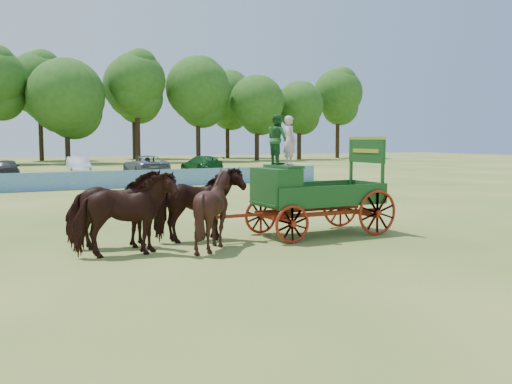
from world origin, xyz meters
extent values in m
plane|color=#ACA34D|center=(0.00, 0.00, 0.00)|extent=(160.00, 160.00, 0.00)
imported|color=black|center=(-6.50, -1.93, 1.07)|extent=(2.57, 1.26, 2.13)
imported|color=black|center=(-6.50, -0.83, 1.07)|extent=(2.70, 1.63, 2.13)
imported|color=black|center=(-4.10, -1.93, 1.07)|extent=(2.13, 1.94, 2.14)
imported|color=black|center=(-4.10, -0.83, 1.07)|extent=(2.55, 1.21, 2.13)
cube|color=#A02810|center=(-1.90, -1.38, 0.60)|extent=(0.12, 2.00, 0.12)
cube|color=#A02810|center=(1.10, -1.38, 0.60)|extent=(0.12, 2.00, 0.12)
cube|color=#A02810|center=(-0.40, -1.93, 0.72)|extent=(3.80, 0.10, 0.12)
cube|color=#A02810|center=(-0.40, -0.83, 0.72)|extent=(3.80, 0.10, 0.12)
cube|color=#A02810|center=(-2.80, -1.38, 0.75)|extent=(2.80, 0.09, 0.09)
cube|color=#1D4C19|center=(-0.40, -1.38, 1.00)|extent=(3.80, 1.80, 0.10)
cube|color=#1D4C19|center=(-0.40, -2.26, 1.30)|extent=(3.80, 0.06, 0.55)
cube|color=#1D4C19|center=(-0.40, -0.50, 1.30)|extent=(3.80, 0.06, 0.55)
cube|color=#1D4C19|center=(1.48, -1.38, 1.30)|extent=(0.06, 1.80, 0.55)
cube|color=#1D4C19|center=(-1.90, -1.38, 1.55)|extent=(0.85, 1.70, 1.05)
cube|color=#1D4C19|center=(-1.65, -1.38, 2.12)|extent=(0.55, 1.50, 0.08)
cube|color=#1D4C19|center=(-2.28, -1.38, 1.35)|extent=(0.10, 1.60, 0.65)
cube|color=#1D4C19|center=(-2.10, -1.38, 1.05)|extent=(0.55, 1.60, 0.06)
cube|color=#1D4C19|center=(1.40, -2.18, 1.95)|extent=(0.08, 0.08, 1.80)
cube|color=#1D4C19|center=(1.40, -0.58, 1.95)|extent=(0.08, 0.08, 1.80)
cube|color=#1D4C19|center=(1.40, -1.38, 2.55)|extent=(0.07, 1.75, 0.75)
cube|color=gold|center=(1.40, -1.38, 2.95)|extent=(0.08, 1.80, 0.09)
cube|color=gold|center=(1.36, -1.38, 2.55)|extent=(0.02, 1.30, 0.12)
torus|color=#A02810|center=(-1.90, -2.33, 0.55)|extent=(1.09, 0.09, 1.09)
torus|color=#A02810|center=(-1.90, -0.43, 0.55)|extent=(1.09, 0.09, 1.09)
torus|color=#A02810|center=(1.10, -2.33, 0.70)|extent=(1.39, 0.09, 1.39)
torus|color=#A02810|center=(1.10, -0.43, 0.70)|extent=(1.39, 0.09, 1.39)
imported|color=#D8A5BE|center=(-1.65, -1.73, 2.87)|extent=(0.34, 0.52, 1.43)
imported|color=#225D26|center=(-1.65, -1.03, 2.92)|extent=(0.57, 0.74, 1.51)
cube|color=#2061AF|center=(-1.00, 18.00, 0.53)|extent=(26.00, 0.08, 1.05)
imported|color=#333338|center=(-7.25, 29.07, 0.75)|extent=(2.02, 4.50, 1.50)
imported|color=silver|center=(-1.89, 30.75, 0.76)|extent=(2.00, 4.73, 1.52)
imported|color=slate|center=(3.04, 28.95, 0.79)|extent=(2.68, 5.74, 1.59)
imported|color=#144C1E|center=(8.61, 30.82, 0.73)|extent=(2.70, 5.25, 1.46)
cylinder|color=#382314|center=(1.13, 54.90, 2.16)|extent=(0.60, 0.60, 4.31)
sphere|color=#265316|center=(1.13, 54.90, 7.95)|extent=(9.05, 9.05, 9.05)
cylinder|color=#382314|center=(9.56, 54.51, 2.76)|extent=(0.60, 0.60, 5.52)
sphere|color=#265316|center=(9.56, 54.51, 10.16)|extent=(7.09, 7.09, 7.09)
cylinder|color=#382314|center=(17.58, 54.37, 2.58)|extent=(0.60, 0.60, 5.17)
sphere|color=#265316|center=(17.58, 54.37, 9.52)|extent=(8.35, 8.35, 8.35)
cylinder|color=#382314|center=(25.69, 53.29, 2.14)|extent=(0.60, 0.60, 4.27)
sphere|color=#265316|center=(25.69, 53.29, 7.87)|extent=(7.40, 7.40, 7.40)
cylinder|color=#382314|center=(32.92, 54.09, 2.09)|extent=(0.60, 0.60, 4.18)
sphere|color=#265316|center=(32.92, 54.09, 7.70)|extent=(6.80, 6.80, 6.80)
cylinder|color=#382314|center=(41.37, 56.61, 2.69)|extent=(0.60, 0.60, 5.38)
sphere|color=#265316|center=(41.37, 56.61, 9.92)|extent=(7.44, 7.44, 7.44)
cylinder|color=#382314|center=(-0.54, 66.01, 2.87)|extent=(0.60, 0.60, 5.73)
sphere|color=#265316|center=(-0.54, 66.01, 10.56)|extent=(8.11, 8.11, 8.11)
cylinder|color=#382314|center=(12.54, 67.12, 2.91)|extent=(0.60, 0.60, 5.83)
sphere|color=#265316|center=(12.54, 67.12, 10.74)|extent=(8.84, 8.84, 8.84)
cylinder|color=#382314|center=(26.38, 64.47, 2.53)|extent=(0.60, 0.60, 5.06)
sphere|color=#265316|center=(26.38, 64.47, 9.32)|extent=(8.21, 8.21, 8.21)
camera|label=1|loc=(-10.02, -15.90, 2.93)|focal=40.00mm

